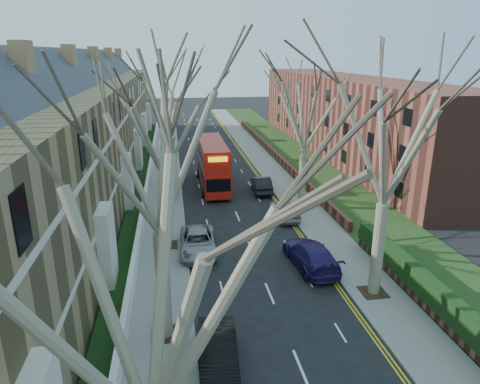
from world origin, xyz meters
name	(u,v)px	position (x,y,z in m)	size (l,w,h in m)	color
pavement_left	(166,165)	(-6.00, 39.00, 0.06)	(3.00, 102.00, 0.12)	slate
pavement_right	(264,161)	(6.00, 39.00, 0.06)	(3.00, 102.00, 0.12)	slate
terrace_left	(81,133)	(-13.65, 31.00, 5.53)	(9.70, 78.00, 13.60)	olive
flats_right	(342,115)	(17.46, 43.00, 4.98)	(13.97, 54.00, 10.00)	brown
front_wall_left	(148,180)	(-7.65, 31.00, 0.62)	(0.30, 78.00, 1.00)	white
grass_verge_right	(299,159)	(10.50, 39.00, 0.15)	(6.00, 102.00, 0.06)	#1F3312
tree_left_near	(139,269)	(-5.70, -4.00, 8.93)	(9.80, 9.80, 13.73)	#736952
tree_left_mid	(154,138)	(-5.70, 6.00, 9.56)	(10.50, 10.50, 14.71)	#736952
tree_left_far	(160,113)	(-5.70, 16.00, 9.24)	(10.15, 10.15, 14.22)	#736952
tree_left_dist	(162,92)	(-5.70, 28.00, 9.56)	(10.50, 10.50, 14.71)	#736952
tree_right_mid	(392,124)	(5.70, 8.00, 9.56)	(10.50, 10.50, 14.71)	#736952
tree_right_far	(306,100)	(5.70, 22.00, 9.24)	(10.15, 10.15, 14.22)	#736952
double_decker_bus	(213,165)	(-1.20, 29.66, 2.20)	(2.77, 10.68, 4.47)	#B0170C
car_left_mid	(218,354)	(-3.50, 3.46, 0.75)	(1.60, 4.58, 1.51)	black
car_left_far	(198,242)	(-3.63, 14.87, 0.72)	(2.40, 5.21, 1.45)	#96959A
car_right_near	(311,255)	(3.26, 11.75, 0.80)	(2.25, 5.53, 1.61)	navy
car_right_mid	(284,209)	(3.70, 20.08, 0.74)	(1.74, 4.34, 1.48)	gray
car_right_far	(262,184)	(3.28, 27.13, 0.76)	(1.61, 4.62, 1.52)	black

